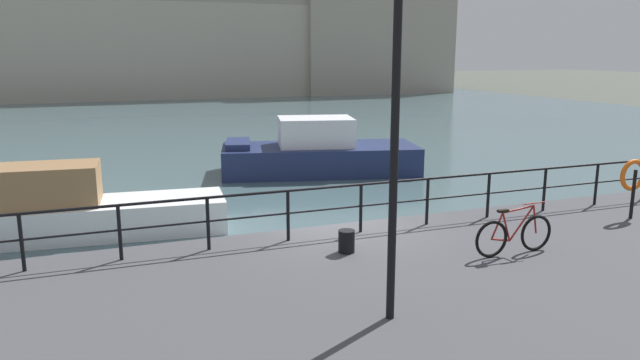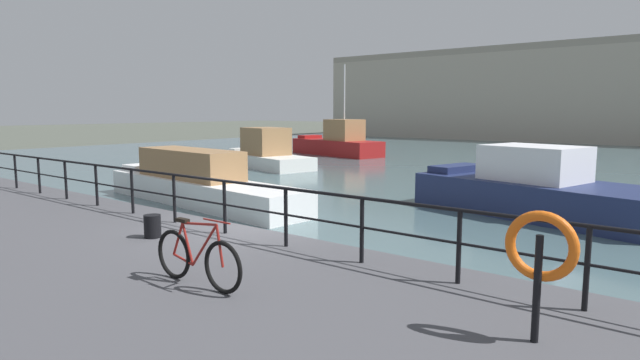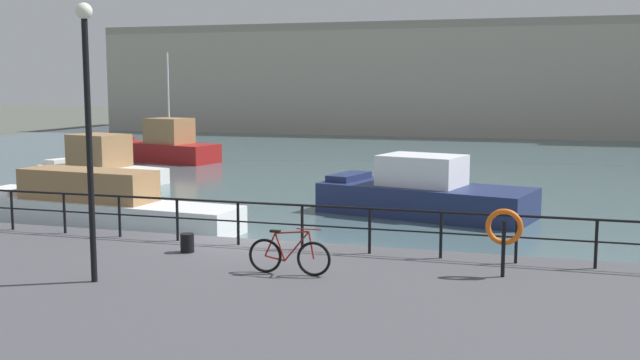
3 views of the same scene
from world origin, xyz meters
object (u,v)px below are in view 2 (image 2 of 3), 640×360
object	(u,v)px
moored_cabin_cruiser	(197,182)
life_ring_stand	(541,251)
moored_red_daysailer	(535,190)
mooring_bollard	(152,226)
parked_bicycle	(197,258)
moored_blue_motorboat	(338,143)
moored_green_narrowboat	(266,153)

from	to	relation	value
moored_cabin_cruiser	life_ring_stand	world-z (taller)	life_ring_stand
moored_red_daysailer	life_ring_stand	size ratio (longest dim) A/B	5.75
moored_cabin_cruiser	life_ring_stand	size ratio (longest dim) A/B	7.06
mooring_bollard	moored_red_daysailer	bearing A→B (deg)	71.88
mooring_bollard	parked_bicycle	bearing A→B (deg)	-22.99
moored_red_daysailer	mooring_bollard	size ratio (longest dim) A/B	18.26
parked_bicycle	moored_blue_motorboat	bearing A→B (deg)	122.60
moored_green_narrowboat	parked_bicycle	xyz separation A→B (m)	(15.77, -17.37, 0.41)
moored_green_narrowboat	moored_cabin_cruiser	size ratio (longest dim) A/B	0.71
parked_bicycle	mooring_bollard	world-z (taller)	parked_bicycle
moored_green_narrowboat	moored_red_daysailer	distance (m)	17.21
moored_cabin_cruiser	mooring_bollard	xyz separation A→B (m)	(6.35, -6.03, 0.33)
moored_green_narrowboat	parked_bicycle	distance (m)	23.46
moored_green_narrowboat	moored_red_daysailer	size ratio (longest dim) A/B	0.87
moored_green_narrowboat	life_ring_stand	distance (m)	25.77
parked_bicycle	life_ring_stand	size ratio (longest dim) A/B	1.27
moored_cabin_cruiser	moored_red_daysailer	distance (m)	11.40
moored_cabin_cruiser	mooring_bollard	world-z (taller)	moored_cabin_cruiser
parked_bicycle	moored_red_daysailer	bearing A→B (deg)	85.75
parked_bicycle	life_ring_stand	bearing A→B (deg)	14.24
moored_cabin_cruiser	mooring_bollard	bearing A→B (deg)	142.00
moored_blue_motorboat	moored_cabin_cruiser	size ratio (longest dim) A/B	0.82
moored_green_narrowboat	mooring_bollard	size ratio (longest dim) A/B	15.88
moored_green_narrowboat	mooring_bollard	bearing A→B (deg)	143.06
moored_red_daysailer	parked_bicycle	world-z (taller)	moored_red_daysailer
moored_cabin_cruiser	parked_bicycle	size ratio (longest dim) A/B	5.57
moored_green_narrowboat	moored_cabin_cruiser	xyz separation A→B (m)	(6.47, -10.09, -0.10)
moored_red_daysailer	moored_cabin_cruiser	bearing A→B (deg)	41.71
moored_blue_motorboat	life_ring_stand	xyz separation A→B (m)	(21.87, -25.71, 0.91)
moored_blue_motorboat	parked_bicycle	distance (m)	32.12
moored_cabin_cruiser	life_ring_stand	bearing A→B (deg)	161.05
moored_cabin_cruiser	parked_bicycle	distance (m)	11.82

